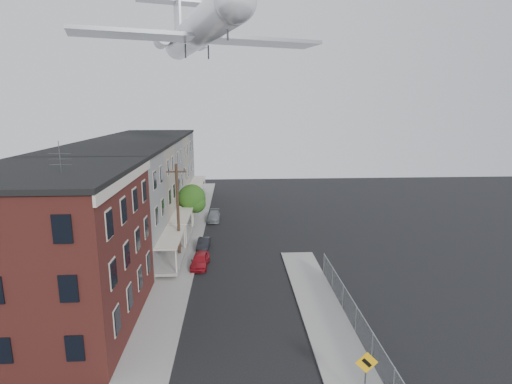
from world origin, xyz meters
TOP-DOWN VIEW (x-y plane):
  - sidewalk_left at (-5.50, 24.00)m, footprint 3.00×62.00m
  - sidewalk_right at (5.50, 6.00)m, footprint 3.00×26.00m
  - curb_left at (-4.05, 24.00)m, footprint 0.15×62.00m
  - curb_right at (4.05, 6.00)m, footprint 0.15×26.00m
  - corner_building at (-12.00, 7.00)m, footprint 10.31×12.30m
  - row_house_a at (-11.96, 16.50)m, footprint 11.98×7.00m
  - row_house_b at (-11.96, 23.50)m, footprint 11.98×7.00m
  - row_house_c at (-11.96, 30.50)m, footprint 11.98×7.00m
  - row_house_d at (-11.96, 37.50)m, footprint 11.98×7.00m
  - row_house_e at (-11.96, 44.50)m, footprint 11.98×7.00m
  - chainlink_fence at (7.00, 5.00)m, footprint 0.06×18.06m
  - warning_sign at (5.60, -1.03)m, footprint 1.10×0.11m
  - utility_pole at (-5.60, 18.00)m, footprint 1.80×0.26m
  - street_tree at (-5.27, 27.92)m, footprint 3.22×3.20m
  - car_near at (-3.60, 16.27)m, footprint 1.68×3.70m
  - car_mid at (-3.60, 20.77)m, footprint 1.28×3.31m
  - car_far at (-3.11, 30.98)m, footprint 1.60×3.88m
  - airplane at (-4.02, 25.64)m, footprint 24.11×27.59m

SIDE VIEW (x-z plane):
  - sidewalk_left at x=-5.50m, z-range 0.00..0.12m
  - sidewalk_right at x=5.50m, z-range 0.00..0.12m
  - curb_left at x=-4.05m, z-range 0.00..0.14m
  - curb_right at x=4.05m, z-range 0.00..0.14m
  - car_mid at x=-3.60m, z-range 0.00..1.07m
  - car_far at x=-3.11m, z-range 0.00..1.12m
  - car_near at x=-3.60m, z-range 0.00..1.23m
  - chainlink_fence at x=7.00m, z-range 0.05..1.95m
  - warning_sign at x=5.60m, z-range 0.48..3.28m
  - street_tree at x=-5.27m, z-range 0.85..6.05m
  - utility_pole at x=-5.60m, z-range 0.17..9.17m
  - row_house_a at x=-11.96m, z-range -0.02..10.28m
  - row_house_b at x=-11.96m, z-range -0.02..10.28m
  - row_house_c at x=-11.96m, z-range -0.02..10.28m
  - row_house_d at x=-11.96m, z-range -0.02..10.28m
  - row_house_e at x=-11.96m, z-range -0.02..10.28m
  - corner_building at x=-12.00m, z-range -0.91..11.24m
  - airplane at x=-4.02m, z-range 17.43..25.42m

